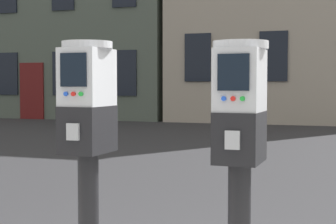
% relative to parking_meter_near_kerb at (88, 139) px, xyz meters
% --- Properties ---
extents(parking_meter_near_kerb, '(0.22, 0.25, 1.35)m').
position_rel_parking_meter_near_kerb_xyz_m(parking_meter_near_kerb, '(0.00, 0.00, 0.00)').
color(parking_meter_near_kerb, black).
rests_on(parking_meter_near_kerb, sidewalk_slab).
extents(parking_meter_twin_adjacent, '(0.22, 0.25, 1.33)m').
position_rel_parking_meter_near_kerb_xyz_m(parking_meter_twin_adjacent, '(0.66, -0.00, -0.01)').
color(parking_meter_twin_adjacent, black).
rests_on(parking_meter_twin_adjacent, sidewalk_slab).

